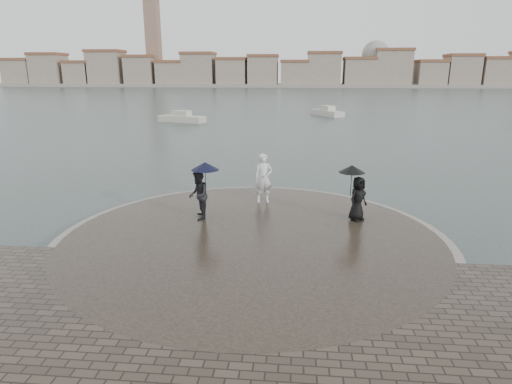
# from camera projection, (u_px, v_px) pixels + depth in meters

# --- Properties ---
(ground) EXTENTS (400.00, 400.00, 0.00)m
(ground) POSITION_uv_depth(u_px,v_px,m) (237.00, 302.00, 10.38)
(ground) COLOR #2B3835
(ground) RESTS_ON ground
(kerb_ring) EXTENTS (12.50, 12.50, 0.32)m
(kerb_ring) POSITION_uv_depth(u_px,v_px,m) (252.00, 242.00, 13.69)
(kerb_ring) COLOR gray
(kerb_ring) RESTS_ON ground
(quay_tip) EXTENTS (11.90, 11.90, 0.36)m
(quay_tip) POSITION_uv_depth(u_px,v_px,m) (252.00, 241.00, 13.69)
(quay_tip) COLOR #2D261E
(quay_tip) RESTS_ON ground
(statue) EXTENTS (0.79, 0.59, 1.96)m
(statue) POSITION_uv_depth(u_px,v_px,m) (264.00, 178.00, 16.96)
(statue) COLOR silver
(statue) RESTS_ON quay_tip
(visitor_left) EXTENTS (1.16, 1.08, 2.04)m
(visitor_left) POSITION_uv_depth(u_px,v_px,m) (200.00, 189.00, 14.97)
(visitor_left) COLOR black
(visitor_left) RESTS_ON quay_tip
(visitor_right) EXTENTS (1.17, 1.02, 1.95)m
(visitor_right) POSITION_uv_depth(u_px,v_px,m) (356.00, 190.00, 14.86)
(visitor_right) COLOR black
(visitor_right) RESTS_ON quay_tip
(far_skyline) EXTENTS (260.00, 20.00, 37.00)m
(far_skyline) POSITION_uv_depth(u_px,v_px,m) (278.00, 72.00, 163.52)
(far_skyline) COLOR gray
(far_skyline) RESTS_ON ground
(boats) EXTENTS (43.89, 16.25, 1.50)m
(boats) POSITION_uv_depth(u_px,v_px,m) (345.00, 118.00, 48.42)
(boats) COLOR #B9B5A6
(boats) RESTS_ON ground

